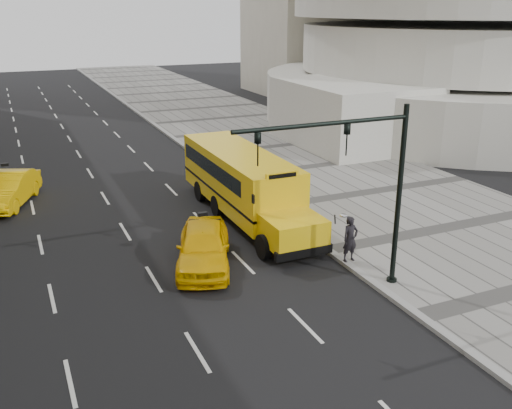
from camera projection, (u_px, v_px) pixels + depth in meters
name	position (u px, v px, depth m)	size (l,w,h in m)	color
ground	(148.00, 228.00, 25.30)	(140.00, 140.00, 0.00)	black
sidewalk_museum	(373.00, 193.00, 29.86)	(12.00, 140.00, 0.15)	gray
curb_museum	(270.00, 208.00, 27.56)	(0.30, 140.00, 0.15)	gray
school_bus	(242.00, 179.00, 26.33)	(2.96, 11.56, 3.19)	yellow
taxi_near	(204.00, 246.00, 21.36)	(1.92, 4.78, 1.63)	#F3B701
taxi_far	(8.00, 189.00, 27.99)	(1.69, 4.84, 1.60)	#F3B701
pedestrian	(350.00, 239.00, 21.45)	(0.65, 0.43, 1.78)	black
traffic_signal	(365.00, 179.00, 18.29)	(6.18, 0.36, 6.40)	black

